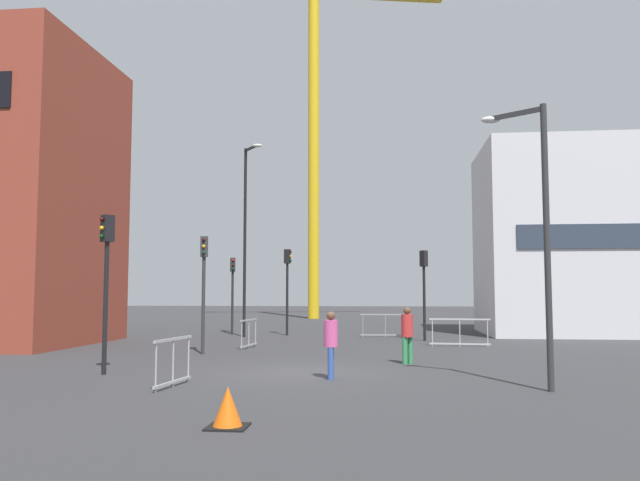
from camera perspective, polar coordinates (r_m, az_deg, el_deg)
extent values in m
plane|color=#333335|center=(17.09, -1.55, -11.66)|extent=(160.00, 160.00, 0.00)
cube|color=silver|center=(35.42, 24.50, 0.05)|extent=(12.83, 7.25, 9.44)
cylinder|color=gold|center=(52.67, -0.57, 7.68)|extent=(0.90, 0.90, 26.62)
cylinder|color=black|center=(30.70, -6.69, -0.10)|extent=(0.14, 0.14, 8.99)
cube|color=black|center=(30.77, -6.10, 8.17)|extent=(0.86, 1.10, 0.10)
ellipsoid|color=silver|center=(30.19, -5.58, 8.38)|extent=(0.44, 0.24, 0.16)
cylinder|color=#2D2D30|center=(14.66, 19.50, -0.40)|extent=(0.14, 0.14, 6.21)
cube|color=#2D2D30|center=(15.41, 17.00, 10.69)|extent=(1.07, 0.83, 0.10)
ellipsoid|color=silver|center=(15.68, 14.89, 10.31)|extent=(0.44, 0.24, 0.16)
cylinder|color=black|center=(28.37, 9.24, -5.54)|extent=(0.12, 0.12, 3.21)
cube|color=black|center=(28.40, 9.19, -1.59)|extent=(0.37, 0.37, 0.70)
sphere|color=#390605|center=(28.53, 8.93, -1.16)|extent=(0.11, 0.11, 0.11)
sphere|color=#F2A514|center=(28.52, 8.93, -1.61)|extent=(0.11, 0.11, 0.11)
sphere|color=#07330F|center=(28.51, 8.94, -2.05)|extent=(0.11, 0.11, 0.11)
cylinder|color=black|center=(31.59, -2.93, -5.23)|extent=(0.12, 0.12, 3.50)
cube|color=black|center=(31.64, -2.91, -1.42)|extent=(0.32, 0.29, 0.70)
sphere|color=#390605|center=(31.59, -2.61, -1.02)|extent=(0.11, 0.11, 0.11)
sphere|color=#F2A514|center=(31.58, -2.62, -1.41)|extent=(0.11, 0.11, 0.11)
sphere|color=#07330F|center=(31.57, -2.62, -1.81)|extent=(0.11, 0.11, 0.11)
cylinder|color=black|center=(17.51, -18.50, -5.67)|extent=(0.12, 0.12, 3.40)
cube|color=black|center=(17.59, -18.33, 1.02)|extent=(0.35, 0.36, 0.70)
sphere|color=#390605|center=(17.51, -18.78, 1.78)|extent=(0.11, 0.11, 0.11)
sphere|color=#F2A514|center=(17.49, -18.80, 1.06)|extent=(0.11, 0.11, 0.11)
sphere|color=#07330F|center=(17.47, -18.82, 0.34)|extent=(0.11, 0.11, 0.11)
cylinder|color=#232326|center=(32.46, -7.78, -5.52)|extent=(0.12, 0.12, 3.12)
cube|color=#232326|center=(32.49, -7.75, -2.15)|extent=(0.32, 0.34, 0.70)
sphere|color=red|center=(32.32, -7.72, -1.75)|extent=(0.11, 0.11, 0.11)
sphere|color=#3C2905|center=(32.31, -7.72, -2.14)|extent=(0.11, 0.11, 0.11)
sphere|color=#07330F|center=(32.31, -7.72, -2.53)|extent=(0.11, 0.11, 0.11)
cylinder|color=#2D2D30|center=(22.37, -10.31, -5.67)|extent=(0.12, 0.12, 3.31)
cube|color=#2D2D30|center=(22.42, -10.24, -0.54)|extent=(0.29, 0.32, 0.70)
sphere|color=#390605|center=(22.27, -10.28, 0.06)|extent=(0.11, 0.11, 0.11)
sphere|color=#F2A514|center=(22.25, -10.28, -0.51)|extent=(0.11, 0.11, 0.11)
sphere|color=#07330F|center=(22.24, -10.29, -1.07)|extent=(0.11, 0.11, 0.11)
cylinder|color=#33519E|center=(15.93, 0.99, -10.77)|extent=(0.14, 0.14, 0.77)
cylinder|color=#33519E|center=(15.73, 0.95, -10.85)|extent=(0.14, 0.14, 0.77)
cylinder|color=#D14C8C|center=(15.77, 0.97, -8.25)|extent=(0.34, 0.34, 0.64)
sphere|color=brown|center=(15.75, 0.96, -6.70)|extent=(0.21, 0.21, 0.21)
cylinder|color=#2D844C|center=(19.33, 8.00, -9.62)|extent=(0.14, 0.14, 0.79)
cylinder|color=#2D844C|center=(19.20, 7.53, -9.66)|extent=(0.14, 0.14, 0.79)
cylinder|color=red|center=(19.21, 7.74, -7.49)|extent=(0.34, 0.34, 0.66)
sphere|color=brown|center=(19.19, 7.73, -6.19)|extent=(0.21, 0.21, 0.21)
cube|color=#B2B5BA|center=(25.69, 12.27, -6.84)|extent=(2.32, 0.26, 0.06)
cube|color=#B2B5BA|center=(25.75, 12.31, -8.95)|extent=(2.32, 0.26, 0.06)
cylinder|color=#B2B5BA|center=(25.72, 9.94, -8.05)|extent=(0.04, 0.04, 1.05)
cylinder|color=#B2B5BA|center=(25.72, 12.29, -8.01)|extent=(0.04, 0.04, 1.05)
cylinder|color=#B2B5BA|center=(25.77, 14.65, -7.96)|extent=(0.04, 0.04, 1.05)
cube|color=#9EA0A5|center=(24.58, -6.32, -7.02)|extent=(0.24, 1.88, 0.06)
cube|color=#9EA0A5|center=(24.64, -6.34, -9.23)|extent=(0.24, 1.88, 0.06)
cylinder|color=#9EA0A5|center=(23.80, -6.97, -8.36)|extent=(0.04, 0.04, 1.05)
cylinder|color=#9EA0A5|center=(24.61, -6.33, -8.25)|extent=(0.04, 0.04, 1.05)
cylinder|color=#9EA0A5|center=(25.41, -5.74, -8.13)|extent=(0.04, 0.04, 1.05)
cube|color=gray|center=(30.53, 5.81, -6.55)|extent=(2.36, 0.28, 0.06)
cube|color=gray|center=(30.58, 5.83, -8.33)|extent=(2.36, 0.28, 0.06)
cylinder|color=gray|center=(30.48, 3.81, -7.56)|extent=(0.04, 0.04, 1.05)
cylinder|color=gray|center=(30.56, 5.82, -7.53)|extent=(0.04, 0.04, 1.05)
cylinder|color=gray|center=(30.67, 7.82, -7.51)|extent=(0.04, 0.04, 1.05)
cube|color=#9EA0A5|center=(14.89, -12.87, -8.53)|extent=(0.27, 1.82, 0.06)
cube|color=#9EA0A5|center=(14.98, -12.93, -12.16)|extent=(0.27, 1.82, 0.06)
cylinder|color=#9EA0A5|center=(14.20, -14.36, -10.83)|extent=(0.04, 0.04, 1.05)
cylinder|color=#9EA0A5|center=(14.93, -12.90, -10.54)|extent=(0.04, 0.04, 1.05)
cylinder|color=#9EA0A5|center=(15.68, -11.59, -10.27)|extent=(0.04, 0.04, 1.05)
cube|color=black|center=(10.47, -8.21, -16.04)|extent=(0.63, 0.63, 0.03)
cone|color=#E55B0F|center=(10.41, -8.19, -14.41)|extent=(0.48, 0.48, 0.63)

